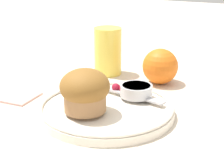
% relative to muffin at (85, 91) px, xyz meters
% --- Properties ---
extents(ground_plane, '(3.00, 3.00, 0.00)m').
position_rel_muffin_xyz_m(ground_plane, '(0.03, 0.05, -0.06)').
color(ground_plane, beige).
extents(plate, '(0.24, 0.24, 0.02)m').
position_rel_muffin_xyz_m(plate, '(0.02, 0.04, -0.05)').
color(plate, silver).
rests_on(plate, ground_plane).
extents(muffin, '(0.08, 0.08, 0.07)m').
position_rel_muffin_xyz_m(muffin, '(0.00, 0.00, 0.00)').
color(muffin, '#9E7047').
rests_on(muffin, plate).
extents(cream_ramekin, '(0.06, 0.06, 0.02)m').
position_rel_muffin_xyz_m(cream_ramekin, '(0.06, 0.09, -0.02)').
color(cream_ramekin, silver).
rests_on(cream_ramekin, plate).
extents(berry_pair, '(0.03, 0.01, 0.01)m').
position_rel_muffin_xyz_m(berry_pair, '(0.02, 0.10, -0.03)').
color(berry_pair, maroon).
rests_on(berry_pair, plate).
extents(butter_knife, '(0.18, 0.06, 0.00)m').
position_rel_muffin_xyz_m(butter_knife, '(0.03, 0.10, -0.03)').
color(butter_knife, '#B7B7BC').
rests_on(butter_knife, plate).
extents(orange_fruit, '(0.08, 0.08, 0.08)m').
position_rel_muffin_xyz_m(orange_fruit, '(0.06, 0.23, -0.02)').
color(orange_fruit, orange).
rests_on(orange_fruit, ground_plane).
extents(juice_glass, '(0.06, 0.06, 0.11)m').
position_rel_muffin_xyz_m(juice_glass, '(-0.07, 0.25, -0.00)').
color(juice_glass, '#EAD14C').
rests_on(juice_glass, ground_plane).
extents(folded_napkin, '(0.13, 0.07, 0.01)m').
position_rel_muffin_xyz_m(folded_napkin, '(-0.20, 0.04, -0.05)').
color(folded_napkin, '#D19E93').
rests_on(folded_napkin, ground_plane).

